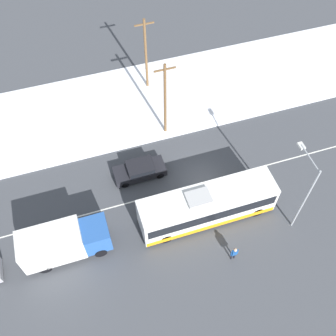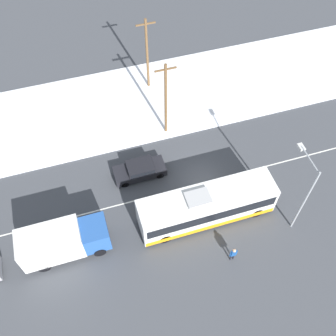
# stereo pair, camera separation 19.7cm
# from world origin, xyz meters

# --- Properties ---
(ground_plane) EXTENTS (120.00, 120.00, 0.00)m
(ground_plane) POSITION_xyz_m (0.00, 0.00, 0.00)
(ground_plane) COLOR #424449
(snow_lot) EXTENTS (80.00, 10.56, 0.12)m
(snow_lot) POSITION_xyz_m (0.00, 10.80, 0.06)
(snow_lot) COLOR white
(snow_lot) RESTS_ON ground_plane
(lane_marking_center) EXTENTS (60.00, 0.12, 0.00)m
(lane_marking_center) POSITION_xyz_m (0.00, 0.00, 0.00)
(lane_marking_center) COLOR silver
(lane_marking_center) RESTS_ON ground_plane
(city_bus) EXTENTS (10.50, 2.57, 3.24)m
(city_bus) POSITION_xyz_m (-0.88, -3.01, 1.58)
(city_bus) COLOR white
(city_bus) RESTS_ON ground_plane
(box_truck) EXTENTS (6.32, 2.30, 3.02)m
(box_truck) POSITION_xyz_m (-11.79, -2.73, 1.66)
(box_truck) COLOR silver
(box_truck) RESTS_ON ground_plane
(sedan_car) EXTENTS (4.33, 1.80, 1.36)m
(sedan_car) POSITION_xyz_m (-4.74, 2.38, 0.75)
(sedan_car) COLOR black
(sedan_car) RESTS_ON ground_plane
(pedestrian_at_stop) EXTENTS (0.59, 0.26, 1.63)m
(pedestrian_at_stop) POSITION_xyz_m (-0.25, -6.97, 1.00)
(pedestrian_at_stop) COLOR #23232D
(pedestrian_at_stop) RESTS_ON ground_plane
(streetlamp) EXTENTS (0.36, 2.72, 7.26)m
(streetlamp) POSITION_xyz_m (5.23, -5.28, 4.61)
(streetlamp) COLOR #9EA3A8
(streetlamp) RESTS_ON ground_plane
(utility_pole_roadside) EXTENTS (1.80, 0.24, 7.77)m
(utility_pole_roadside) POSITION_xyz_m (-1.23, 6.40, 4.07)
(utility_pole_roadside) COLOR brown
(utility_pole_roadside) RESTS_ON ground_plane
(utility_pole_snowlot) EXTENTS (1.80, 0.24, 7.65)m
(utility_pole_snowlot) POSITION_xyz_m (-1.12, 12.72, 4.01)
(utility_pole_snowlot) COLOR brown
(utility_pole_snowlot) RESTS_ON ground_plane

